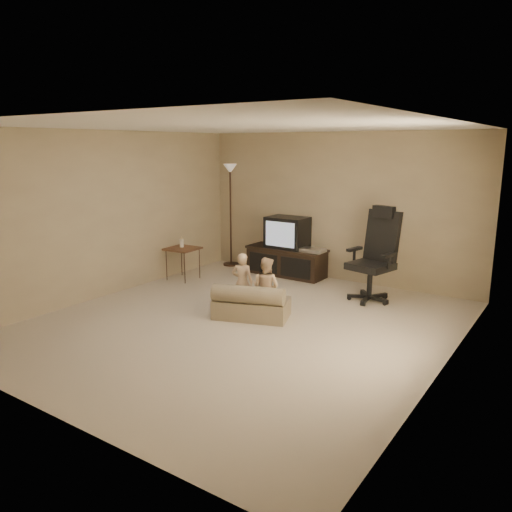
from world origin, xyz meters
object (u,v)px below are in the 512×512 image
at_px(side_table, 183,249).
at_px(toddler_left, 242,282).
at_px(floor_lamp, 230,192).
at_px(toddler_right, 266,287).
at_px(office_chair, 374,267).
at_px(child_sofa, 251,304).
at_px(tv_stand, 287,251).

relative_size(side_table, toddler_left, 0.90).
distance_m(floor_lamp, toddler_right, 3.21).
bearing_deg(office_chair, side_table, -153.76).
bearing_deg(floor_lamp, toddler_left, -49.80).
relative_size(side_table, toddler_right, 0.91).
xyz_separation_m(office_chair, floor_lamp, (-3.11, 0.59, 0.91)).
distance_m(office_chair, side_table, 3.24).
height_order(office_chair, toddler_left, office_chair).
xyz_separation_m(floor_lamp, child_sofa, (2.06, -2.30, -1.22)).
relative_size(office_chair, child_sofa, 1.27).
bearing_deg(tv_stand, floor_lamp, 178.02).
bearing_deg(floor_lamp, office_chair, -10.79).
relative_size(child_sofa, toddler_right, 1.34).
bearing_deg(office_chair, tv_stand, 177.15).
xyz_separation_m(tv_stand, floor_lamp, (-1.29, 0.06, 0.98)).
height_order(office_chair, toddler_right, office_chair).
relative_size(tv_stand, child_sofa, 1.33).
height_order(floor_lamp, child_sofa, floor_lamp).
bearing_deg(side_table, floor_lamp, 87.50).
distance_m(child_sofa, toddler_left, 0.40).
bearing_deg(toddler_right, toddler_left, -4.04).
relative_size(toddler_left, toddler_right, 1.01).
bearing_deg(side_table, toddler_left, -23.67).
bearing_deg(child_sofa, office_chair, 39.50).
bearing_deg(floor_lamp, toddler_right, -44.28).
height_order(floor_lamp, toddler_right, floor_lamp).
distance_m(tv_stand, child_sofa, 2.38).
height_order(side_table, floor_lamp, floor_lamp).
distance_m(tv_stand, floor_lamp, 1.62).
distance_m(tv_stand, office_chair, 1.89).
bearing_deg(floor_lamp, tv_stand, -2.59).
bearing_deg(office_chair, toddler_right, -107.54).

